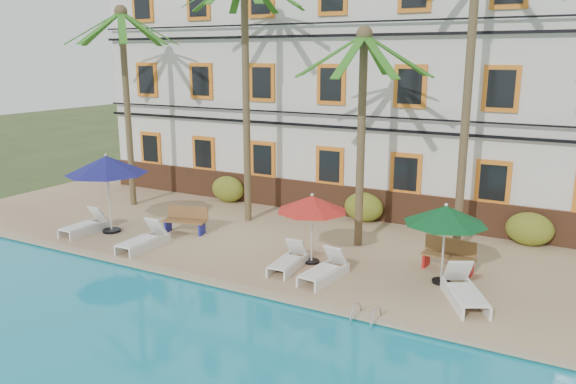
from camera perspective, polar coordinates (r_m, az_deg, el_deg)
The scene contains 22 objects.
ground at distance 15.71m, azimuth -1.41°, elevation -9.89°, with size 100.00×100.00×0.00m, color #384C23.
pool_deck at distance 19.88m, azimuth 5.80°, elevation -4.45°, with size 30.00×12.00×0.25m, color tan.
pool_coping at distance 14.89m, azimuth -3.17°, elevation -10.11°, with size 30.00×0.35×0.06m, color tan.
hotel_building at distance 23.60m, azimuth 10.89°, elevation 11.22°, with size 25.40×6.44×10.22m.
palm_a at distance 23.55m, azimuth -16.19°, elevation 10.88°, with size 4.34×4.34×7.95m.
palm_b at distance 20.36m, azimuth -4.34°, elevation 12.88°, with size 4.34×4.34×9.11m.
palm_c at distance 17.72m, azimuth 7.54°, elevation 8.62°, with size 4.34×4.34×6.92m.
palm_d at distance 17.55m, azimuth 18.15°, elevation 14.67°, with size 4.34×4.34×10.49m.
shrub_left at distance 23.86m, azimuth -6.12°, elevation 0.30°, with size 1.50×0.90×1.10m, color #205A19.
shrub_mid at distance 21.09m, azimuth 7.70°, elevation -1.53°, with size 1.50×0.90×1.10m, color #205A19.
shrub_right at distance 19.90m, azimuth 23.34°, elevation -3.48°, with size 1.50×0.90×1.10m, color #205A19.
umbrella_blue at distance 20.19m, azimuth -17.95°, elevation 2.60°, with size 2.80×2.80×2.79m.
umbrella_red at distance 16.41m, azimuth 2.46°, elevation -1.22°, with size 2.13×2.13×2.14m.
umbrella_green at distance 15.47m, azimuth 15.71°, elevation -2.29°, with size 2.24×2.24×2.25m.
lounger_a at distance 20.88m, azimuth -19.89°, elevation -3.18°, with size 0.66×1.79×0.84m.
lounger_b at distance 18.64m, azimuth -14.44°, elevation -4.72°, with size 0.69×1.89×0.89m.
lounger_c at distance 16.37m, azimuth 0.05°, elevation -6.97°, with size 0.71×1.72×0.80m.
lounger_d at distance 15.67m, azimuth 3.73°, elevation -7.91°, with size 0.86×1.85×0.84m.
lounger_e at distance 14.91m, azimuth 17.49°, elevation -9.58°, with size 1.55×2.08×0.94m.
bench_left at distance 19.94m, azimuth -10.37°, elevation -2.76°, with size 1.57×0.79×0.93m.
bench_right at distance 16.86m, azimuth 16.07°, elevation -6.14°, with size 1.55×0.65×0.93m.
pool_ladder at distance 13.61m, azimuth 7.90°, elevation -12.76°, with size 0.54×0.74×0.74m.
Camera 1 is at (7.20, -12.48, 6.27)m, focal length 35.00 mm.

